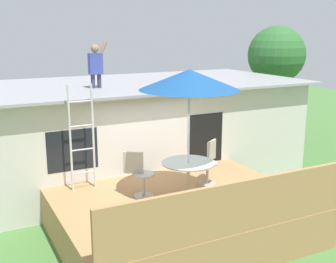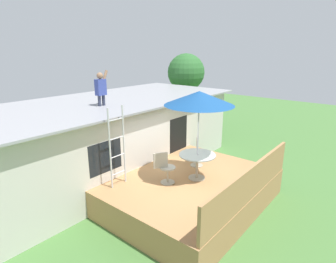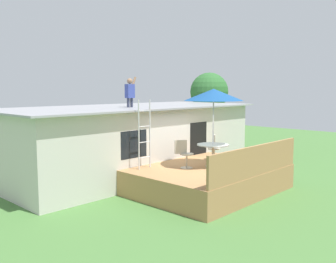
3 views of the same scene
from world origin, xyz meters
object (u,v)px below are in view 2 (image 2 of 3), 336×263
object	(u,v)px
patio_table	(197,160)
patio_umbrella	(199,98)
step_ladder	(117,147)
person_figure	(101,87)
patio_chair_left	(165,168)
patio_chair_right	(197,151)
backyard_tree	(186,73)

from	to	relation	value
patio_table	patio_umbrella	size ratio (longest dim) A/B	0.41
patio_table	step_ladder	distance (m)	2.28
person_figure	patio_chair_left	distance (m)	3.34
patio_umbrella	person_figure	size ratio (longest dim) A/B	2.29
patio_table	patio_chair_right	world-z (taller)	patio_chair_right
patio_table	patio_chair_left	xyz separation A→B (m)	(-0.80, 0.52, -0.13)
person_figure	backyard_tree	distance (m)	7.64
person_figure	backyard_tree	bearing A→B (deg)	15.31
patio_umbrella	step_ladder	xyz separation A→B (m)	(-1.68, 1.45, -1.25)
step_ladder	patio_table	bearing A→B (deg)	-40.86
patio_chair_left	step_ladder	bearing A→B (deg)	166.19
patio_table	patio_umbrella	distance (m)	1.76
step_ladder	person_figure	world-z (taller)	person_figure
patio_umbrella	backyard_tree	size ratio (longest dim) A/B	0.60
patio_chair_left	patio_chair_right	bearing A→B (deg)	34.41
patio_chair_left	backyard_tree	bearing A→B (deg)	65.26
patio_chair_left	patio_chair_right	distance (m)	1.64
person_figure	patio_chair_right	distance (m)	3.68
patio_chair_left	backyard_tree	xyz separation A→B (m)	(7.39, 4.67, 1.87)
person_figure	patio_chair_right	bearing A→B (deg)	-58.31
patio_table	patio_chair_right	xyz separation A→B (m)	(0.84, 0.56, -0.13)
patio_table	person_figure	bearing A→B (deg)	103.76
backyard_tree	patio_umbrella	bearing A→B (deg)	-141.74
patio_umbrella	patio_table	bearing A→B (deg)	-153.43
person_figure	patio_chair_left	bearing A→B (deg)	-90.57
patio_table	patio_chair_left	world-z (taller)	patio_chair_left
person_figure	backyard_tree	xyz separation A→B (m)	(7.36, 2.02, -0.14)
patio_umbrella	person_figure	xyz separation A→B (m)	(-0.78, 3.18, 0.13)
patio_table	person_figure	distance (m)	3.78
patio_umbrella	person_figure	bearing A→B (deg)	103.76
step_ladder	patio_chair_right	distance (m)	2.75
step_ladder	patio_chair_left	size ratio (longest dim) A/B	2.39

